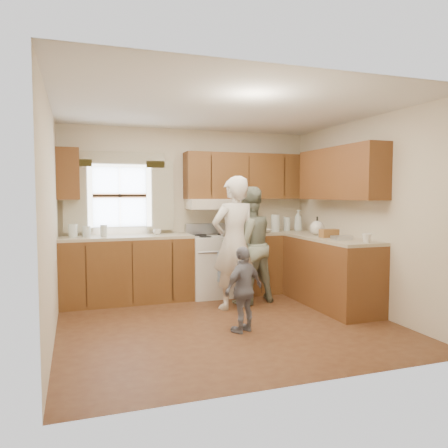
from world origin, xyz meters
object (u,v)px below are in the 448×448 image
object	(u,v)px
child	(244,289)
woman_right	(248,245)
woman_left	(234,243)
stove	(214,264)

from	to	relation	value
child	woman_right	bearing A→B (deg)	-140.27
woman_right	child	distance (m)	1.35
woman_left	woman_right	bearing A→B (deg)	-151.71
stove	child	bearing A→B (deg)	-97.15
child	stove	bearing A→B (deg)	-123.65
woman_left	child	size ratio (longest dim) A/B	1.85
stove	woman_right	xyz separation A→B (m)	(0.30, -0.59, 0.35)
stove	woman_left	bearing A→B (deg)	-88.78
stove	child	distance (m)	1.79
woman_right	child	world-z (taller)	woman_right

